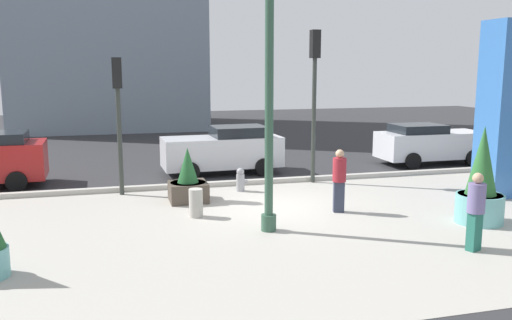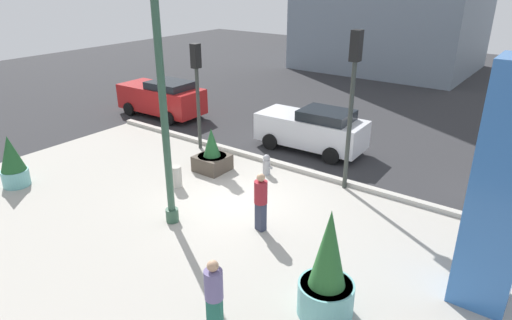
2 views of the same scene
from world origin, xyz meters
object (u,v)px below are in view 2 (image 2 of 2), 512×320
Objects in this scene: fire_hydrant at (267,165)px; car_curb_west at (312,129)px; potted_plant_near_right at (212,156)px; potted_plant_near_left at (12,162)px; art_pillar_blue at (503,191)px; lamp_post at (163,109)px; concrete_bollard at (176,177)px; traffic_light_far_side at (353,87)px; car_passing_lane at (162,98)px; potted_plant_curbside at (327,275)px; pedestrian_by_curb at (214,294)px; pedestrian_on_sidewalk at (261,199)px; traffic_light_corner at (197,79)px.

fire_hydrant is 0.17× the size of car_curb_west.
potted_plant_near_left is at bearing -132.67° from potted_plant_near_right.
lamp_post is at bearing -167.72° from art_pillar_blue.
lamp_post reaches higher than potted_plant_near_right.
concrete_bollard is (-1.49, 1.63, -2.94)m from lamp_post.
traffic_light_far_side reaches higher than car_passing_lane.
potted_plant_near_left is at bearing -76.96° from car_passing_lane.
lamp_post is at bearing -93.15° from car_curb_west.
car_passing_lane is (-13.04, 7.59, -0.05)m from potted_plant_curbside.
pedestrian_by_curb is at bearing -83.71° from traffic_light_far_side.
fire_hydrant is at bearing 117.48° from pedestrian_by_curb.
potted_plant_near_right is 2.10× the size of concrete_bollard.
car_curb_west reaches higher than pedestrian_on_sidewalk.
traffic_light_corner is at bearing -25.77° from car_passing_lane.
lamp_post is 5.14m from fire_hydrant.
car_passing_lane reaches higher than car_curb_west.
traffic_light_far_side is at bearing 36.04° from concrete_bollard.
car_passing_lane is (-1.92, 8.30, 0.08)m from potted_plant_near_left.
art_pillar_blue is at bearing 5.87° from pedestrian_on_sidewalk.
traffic_light_corner reaches higher than pedestrian_by_curb.
car_passing_lane is at bearing 140.21° from concrete_bollard.
traffic_light_far_side is at bearing -10.52° from car_passing_lane.
car_curb_west is 6.36m from pedestrian_on_sidewalk.
lamp_post is 4.57m from potted_plant_near_right.
car_passing_lane is at bearing 169.48° from traffic_light_far_side.
potted_plant_near_right is at bearing 149.18° from pedestrian_on_sidewalk.
potted_plant_near_left is 0.40× the size of car_passing_lane.
pedestrian_on_sidewalk reaches higher than concrete_bollard.
lamp_post is at bearing 146.79° from pedestrian_by_curb.
art_pillar_blue is 3.82m from potted_plant_curbside.
lamp_post is 5.80m from potted_plant_curbside.
potted_plant_near_right is (-9.18, 1.67, -2.03)m from art_pillar_blue.
concrete_bollard is at bearing 142.10° from pedestrian_by_curb.
car_curb_west is 10.25m from pedestrian_by_curb.
potted_plant_curbside reaches higher than concrete_bollard.
car_curb_west is at bearing 109.31° from pedestrian_by_curb.
potted_plant_curbside is 0.55× the size of car_passing_lane.
traffic_light_corner is 4.86m from car_curb_west.
pedestrian_on_sidewalk is at bearing 26.22° from lamp_post.
potted_plant_near_right is 3.21m from traffic_light_corner.
car_curb_west is at bearing 71.32° from concrete_bollard.
traffic_light_corner is at bearing 172.11° from fire_hydrant.
car_curb_west reaches higher than fire_hydrant.
potted_plant_near_right is at bearing 148.77° from potted_plant_curbside.
pedestrian_on_sidewalk reaches higher than pedestrian_by_curb.
pedestrian_on_sidewalk is at bearing -30.82° from potted_plant_near_right.
car_passing_lane is (-7.78, 6.87, -2.40)m from lamp_post.
traffic_light_far_side is at bearing 35.52° from potted_plant_near_left.
pedestrian_by_curb is (3.47, -6.68, 0.57)m from fire_hydrant.
potted_plant_curbside is 2.29m from pedestrian_by_curb.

